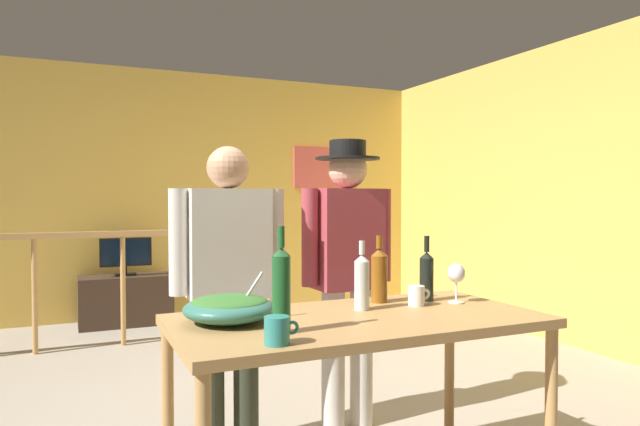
{
  "coord_description": "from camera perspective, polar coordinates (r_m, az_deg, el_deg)",
  "views": [
    {
      "loc": [
        -1.08,
        -3.06,
        1.3
      ],
      "look_at": [
        0.01,
        -0.6,
        1.22
      ],
      "focal_mm": 32.01,
      "sensor_mm": 36.0,
      "label": 1
    }
  ],
  "objects": [
    {
      "name": "ground_plane",
      "position": [
        3.49,
        -4.46,
        -20.22
      ],
      "size": [
        8.72,
        8.72,
        0.0
      ],
      "primitive_type": "plane",
      "color": "#9E9384"
    },
    {
      "name": "back_wall",
      "position": [
        6.5,
        -14.44,
        1.91
      ],
      "size": [
        5.93,
        0.1,
        2.67
      ],
      "primitive_type": "cube",
      "color": "gold",
      "rests_on": "ground_plane"
    },
    {
      "name": "side_wall_right",
      "position": [
        5.73,
        20.88,
        1.9
      ],
      "size": [
        0.1,
        5.03,
        2.67
      ],
      "primitive_type": "cube",
      "color": "gold",
      "rests_on": "ground_plane"
    },
    {
      "name": "framed_picture",
      "position": [
        6.95,
        -0.09,
        4.56
      ],
      "size": [
        0.66,
        0.03,
        0.5
      ],
      "primitive_type": "cube",
      "color": "#CB5250"
    },
    {
      "name": "stair_railing",
      "position": [
        5.3,
        -17.06,
        -5.21
      ],
      "size": [
        3.55,
        0.1,
        1.05
      ],
      "color": "#B2844C",
      "rests_on": "ground_plane"
    },
    {
      "name": "tv_console",
      "position": [
        6.17,
        -18.83,
        -8.24
      ],
      "size": [
        0.9,
        0.4,
        0.5
      ],
      "primitive_type": "cube",
      "color": "#38281E",
      "rests_on": "ground_plane"
    },
    {
      "name": "flat_screen_tv",
      "position": [
        6.08,
        -18.85,
        -3.82
      ],
      "size": [
        0.5,
        0.12,
        0.38
      ],
      "color": "black",
      "rests_on": "tv_console"
    },
    {
      "name": "serving_table",
      "position": [
        2.41,
        3.82,
        -12.07
      ],
      "size": [
        1.51,
        0.76,
        0.81
      ],
      "color": "#B2844C",
      "rests_on": "ground_plane"
    },
    {
      "name": "salad_bowl",
      "position": [
        2.3,
        -9.04,
        -9.29
      ],
      "size": [
        0.36,
        0.36,
        0.19
      ],
      "color": "#337060",
      "rests_on": "serving_table"
    },
    {
      "name": "wine_glass",
      "position": [
        2.73,
        13.48,
        -6.02
      ],
      "size": [
        0.08,
        0.08,
        0.18
      ],
      "color": "silver",
      "rests_on": "serving_table"
    },
    {
      "name": "wine_bottle_dark",
      "position": [
        2.76,
        10.61,
        -6.1
      ],
      "size": [
        0.07,
        0.07,
        0.31
      ],
      "color": "black",
      "rests_on": "serving_table"
    },
    {
      "name": "wine_bottle_clear",
      "position": [
        2.5,
        4.2,
        -6.8
      ],
      "size": [
        0.07,
        0.07,
        0.3
      ],
      "color": "silver",
      "rests_on": "serving_table"
    },
    {
      "name": "wine_bottle_green",
      "position": [
        2.08,
        -3.89,
        -7.53
      ],
      "size": [
        0.07,
        0.07,
        0.39
      ],
      "color": "#1E5628",
      "rests_on": "serving_table"
    },
    {
      "name": "wine_bottle_amber",
      "position": [
        2.68,
        5.93,
        -6.11
      ],
      "size": [
        0.08,
        0.08,
        0.31
      ],
      "color": "brown",
      "rests_on": "serving_table"
    },
    {
      "name": "mug_teal",
      "position": [
        1.94,
        -4.28,
        -11.63
      ],
      "size": [
        0.12,
        0.09,
        0.09
      ],
      "color": "teal",
      "rests_on": "serving_table"
    },
    {
      "name": "mug_white",
      "position": [
        2.64,
        9.65,
        -8.15
      ],
      "size": [
        0.11,
        0.07,
        0.09
      ],
      "color": "white",
      "rests_on": "serving_table"
    },
    {
      "name": "person_standing_left",
      "position": [
        2.96,
        -9.14,
        -5.82
      ],
      "size": [
        0.59,
        0.23,
        1.56
      ],
      "rotation": [
        0.0,
        0.0,
        3.11
      ],
      "color": "#2D3323",
      "rests_on": "ground_plane"
    },
    {
      "name": "person_standing_right",
      "position": [
        3.2,
        2.77,
        -4.63
      ],
      "size": [
        0.55,
        0.36,
        1.61
      ],
      "rotation": [
        0.0,
        0.0,
        3.17
      ],
      "color": "beige",
      "rests_on": "ground_plane"
    }
  ]
}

